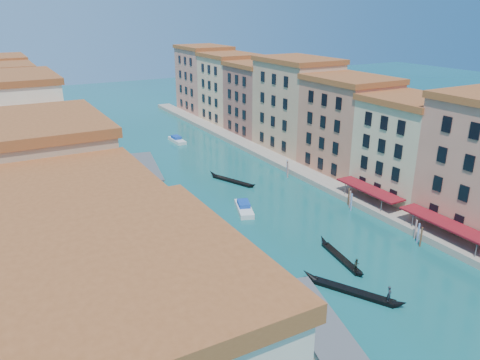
% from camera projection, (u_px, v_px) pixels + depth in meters
% --- Properties ---
extents(left_bank_palazzos, '(12.80, 128.40, 21.00)m').
position_uv_depth(left_bank_palazzos, '(27.00, 152.00, 73.28)').
color(left_bank_palazzos, beige).
rests_on(left_bank_palazzos, ground).
extents(right_bank_palazzos, '(12.80, 128.40, 21.00)m').
position_uv_depth(right_bank_palazzos, '(313.00, 114.00, 99.07)').
color(right_bank_palazzos, brown).
rests_on(right_bank_palazzos, ground).
extents(quay, '(4.00, 140.00, 1.00)m').
position_uv_depth(quay, '(280.00, 161.00, 98.60)').
color(quay, gray).
rests_on(quay, ground).
extents(restaurant_awnings, '(3.20, 44.55, 3.12)m').
position_uv_depth(restaurant_awnings, '(453.00, 227.00, 63.36)').
color(restaurant_awnings, maroon).
rests_on(restaurant_awnings, ground).
extents(mooring_poles_right, '(1.44, 54.24, 3.20)m').
position_uv_depth(mooring_poles_right, '(403.00, 226.00, 67.29)').
color(mooring_poles_right, '#54341D').
rests_on(mooring_poles_right, ground).
extents(vaporetto_near, '(9.02, 19.73, 2.86)m').
position_uv_depth(vaporetto_near, '(319.00, 337.00, 44.62)').
color(vaporetto_near, silver).
rests_on(vaporetto_near, ground).
extents(vaporetto_far, '(8.82, 21.98, 3.19)m').
position_uv_depth(vaporetto_far, '(145.00, 174.00, 88.03)').
color(vaporetto_far, silver).
rests_on(vaporetto_far, ground).
extents(gondola_fore, '(7.08, 11.55, 2.54)m').
position_uv_depth(gondola_fore, '(353.00, 290.00, 53.56)').
color(gondola_fore, black).
rests_on(gondola_fore, ground).
extents(gondola_right, '(2.56, 10.97, 2.19)m').
position_uv_depth(gondola_right, '(342.00, 258.00, 60.60)').
color(gondola_right, black).
rests_on(gondola_right, ground).
extents(gondola_far, '(5.26, 11.16, 1.66)m').
position_uv_depth(gondola_far, '(231.00, 180.00, 88.30)').
color(gondola_far, black).
rests_on(gondola_far, ground).
extents(motorboat_mid, '(4.39, 7.24, 1.43)m').
position_uv_depth(motorboat_mid, '(244.00, 208.00, 75.51)').
color(motorboat_mid, silver).
rests_on(motorboat_mid, ground).
extents(motorboat_far, '(2.23, 6.85, 1.41)m').
position_uv_depth(motorboat_far, '(177.00, 140.00, 114.85)').
color(motorboat_far, silver).
rests_on(motorboat_far, ground).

